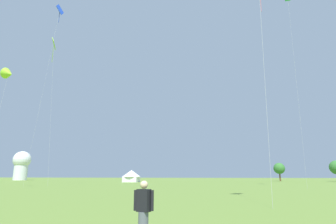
# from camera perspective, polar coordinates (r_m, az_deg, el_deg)

# --- Properties ---
(kite_lime_diamond) EXTENTS (2.88, 2.31, 27.77)m
(kite_lime_diamond) POSITION_cam_1_polar(r_m,az_deg,el_deg) (57.22, -23.16, 12.84)
(kite_lime_diamond) COLOR #99DB2D
(kite_lime_diamond) RESTS_ON ground
(kite_lime_delta) EXTENTS (2.09, 2.86, 18.18)m
(kite_lime_delta) POSITION_cam_1_polar(r_m,az_deg,el_deg) (48.53, -30.82, 7.00)
(kite_lime_delta) COLOR #99DB2D
(kite_lime_delta) RESTS_ON ground
(kite_blue_diamond) EXTENTS (2.14, 3.73, 35.69)m
(kite_blue_diamond) POSITION_cam_1_polar(r_m,az_deg,el_deg) (61.45, -22.12, 19.10)
(kite_blue_diamond) COLOR blue
(kite_blue_diamond) RESTS_ON ground
(person_spectator) EXTENTS (0.57, 0.33, 1.73)m
(person_spectator) POSITION_cam_1_polar(r_m,az_deg,el_deg) (7.89, -5.25, -20.78)
(person_spectator) COLOR #565B66
(person_spectator) RESTS_ON ground
(festival_tent_center) EXTENTS (4.98, 4.98, 3.24)m
(festival_tent_center) POSITION_cam_1_polar(r_m,az_deg,el_deg) (76.49, -7.80, -13.25)
(festival_tent_center) COLOR white
(festival_tent_center) RESTS_ON ground
(observatory_dome) EXTENTS (6.40, 6.40, 10.80)m
(observatory_dome) POSITION_cam_1_polar(r_m,az_deg,el_deg) (117.35, -28.74, -9.68)
(observatory_dome) COLOR white
(observatory_dome) RESTS_ON ground
(tree_distant_left) EXTENTS (3.50, 3.50, 5.74)m
(tree_distant_left) POSITION_cam_1_polar(r_m,az_deg,el_deg) (94.77, 22.60, -11.05)
(tree_distant_left) COLOR brown
(tree_distant_left) RESTS_ON ground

